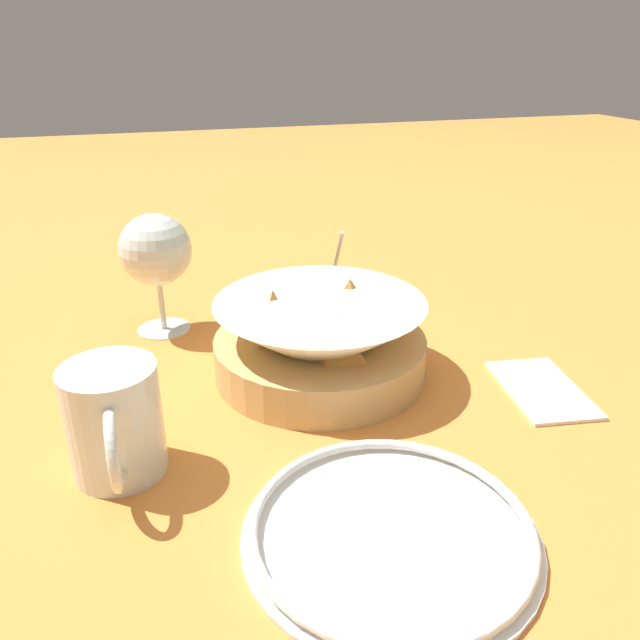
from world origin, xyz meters
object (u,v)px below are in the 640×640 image
object	(u,v)px
sauce_cup	(331,295)
beer_mug	(115,425)
food_basket	(320,342)
wine_glass	(156,253)
side_plate	(387,531)

from	to	relation	value
sauce_cup	beer_mug	world-z (taller)	sauce_cup
food_basket	wine_glass	world-z (taller)	wine_glass
beer_mug	side_plate	bearing A→B (deg)	52.64
sauce_cup	beer_mug	xyz separation A→B (m)	(0.27, -0.27, 0.03)
sauce_cup	wine_glass	distance (m)	0.23
food_basket	side_plate	size ratio (longest dim) A/B	1.04
food_basket	sauce_cup	world-z (taller)	sauce_cup
sauce_cup	wine_glass	size ratio (longest dim) A/B	0.80
sauce_cup	beer_mug	size ratio (longest dim) A/B	1.02
wine_glass	beer_mug	distance (m)	0.28
food_basket	sauce_cup	distance (m)	0.18
beer_mug	side_plate	distance (m)	0.23
sauce_cup	wine_glass	bearing A→B (deg)	-89.96
wine_glass	food_basket	bearing A→B (deg)	43.22
wine_glass	beer_mug	xyz separation A→B (m)	(0.27, -0.06, -0.05)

